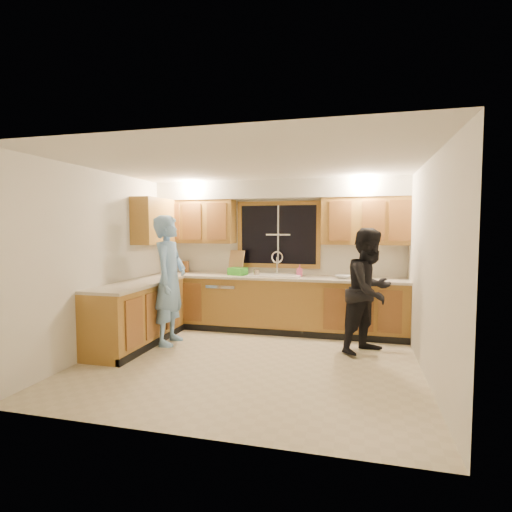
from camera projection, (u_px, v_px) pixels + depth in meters
The scene contains 26 objects.
floor at pixel (249, 362), 5.11m from camera, with size 4.20×4.20×0.00m, color beige.
ceiling at pixel (249, 164), 4.94m from camera, with size 4.20×4.20×0.00m, color silver.
wall_back at pixel (278, 255), 6.86m from camera, with size 4.20×4.20×0.00m, color silver.
wall_left at pixel (104, 261), 5.54m from camera, with size 3.80×3.80×0.00m, color silver.
wall_right at pixel (428, 269), 4.51m from camera, with size 3.80×3.80×0.00m, color silver.
base_cabinets_back at pixel (275, 305), 6.63m from camera, with size 4.20×0.60×0.88m, color #A97831.
base_cabinets_left at pixel (138, 315), 5.86m from camera, with size 0.60×1.90×0.88m, color #A97831.
countertop_back at pixel (275, 277), 6.58m from camera, with size 4.20×0.63×0.04m, color beige.
countertop_left at pixel (138, 284), 5.83m from camera, with size 0.63×1.90×0.04m, color beige.
upper_cabinets_left at pixel (197, 222), 7.01m from camera, with size 1.35×0.33×0.75m, color #A97831.
upper_cabinets_right at pixel (365, 221), 6.31m from camera, with size 1.35×0.33×0.75m, color #A97831.
upper_cabinets_return at pixel (154, 221), 6.54m from camera, with size 0.33×0.90×0.75m, color #A97831.
soffit at pixel (277, 190), 6.62m from camera, with size 4.20×0.35×0.30m, color beige.
window_frame at pixel (278, 235), 6.83m from camera, with size 1.44×0.03×1.14m.
sink at pixel (275, 279), 6.60m from camera, with size 0.86×0.52×0.57m.
dishwasher at pixel (226, 304), 6.83m from camera, with size 0.60×0.56×0.82m, color silver.
stove at pixel (115, 323), 5.31m from camera, with size 0.58×0.75×0.90m, color silver.
man at pixel (170, 280), 5.88m from camera, with size 0.69×0.45×1.90m, color #7DB2EC.
woman at pixel (370, 291), 5.45m from camera, with size 0.83×0.65×1.71m, color black.
knife_block at pixel (186, 267), 7.17m from camera, with size 0.11×0.09×0.20m, color brown.
cutting_board at pixel (236, 262), 6.90m from camera, with size 0.31×0.02×0.41m, color tan.
dish_crate at pixel (238, 271), 6.75m from camera, with size 0.27×0.25×0.12m, color green.
soap_bottle at pixel (299, 271), 6.54m from camera, with size 0.09×0.09×0.19m, color #DB5383.
bowl at pixel (343, 277), 6.25m from camera, with size 0.23×0.23×0.06m, color silver.
can_left at pixel (258, 273), 6.58m from camera, with size 0.06×0.06×0.11m, color #BAA98F.
can_right at pixel (256, 273), 6.53m from camera, with size 0.07×0.07×0.12m, color #BAA98F.
Camera 1 is at (1.32, -4.83, 1.71)m, focal length 28.00 mm.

